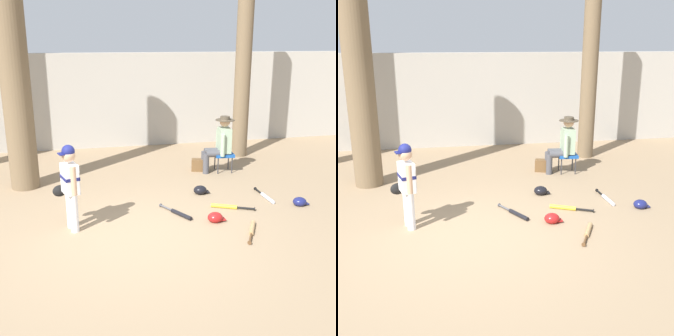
% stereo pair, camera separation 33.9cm
% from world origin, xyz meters
% --- Properties ---
extents(ground_plane, '(60.00, 60.00, 0.00)m').
position_xyz_m(ground_plane, '(0.00, 0.00, 0.00)').
color(ground_plane, '#937A5B').
extents(concrete_back_wall, '(18.00, 0.36, 2.41)m').
position_xyz_m(concrete_back_wall, '(0.00, 5.54, 1.21)').
color(concrete_back_wall, '#ADA89E').
rests_on(concrete_back_wall, ground).
extents(tree_near_player, '(0.77, 0.77, 5.33)m').
position_xyz_m(tree_near_player, '(-1.77, 2.59, 2.29)').
color(tree_near_player, brown).
rests_on(tree_near_player, ground).
extents(tree_behind_spectator, '(0.55, 0.55, 4.69)m').
position_xyz_m(tree_behind_spectator, '(3.12, 3.86, 2.06)').
color(tree_behind_spectator, brown).
rests_on(tree_behind_spectator, ground).
extents(young_ballplayer, '(0.43, 0.57, 1.31)m').
position_xyz_m(young_ballplayer, '(-0.91, 0.46, 0.74)').
color(young_ballplayer, white).
rests_on(young_ballplayer, ground).
extents(folding_stool, '(0.44, 0.44, 0.41)m').
position_xyz_m(folding_stool, '(2.29, 2.69, 0.36)').
color(folding_stool, '#194C9E').
rests_on(folding_stool, ground).
extents(seated_spectator, '(0.67, 0.54, 1.20)m').
position_xyz_m(seated_spectator, '(2.19, 2.70, 0.64)').
color(seated_spectator, '#47474C').
rests_on(seated_spectator, ground).
extents(handbag_beside_stool, '(0.38, 0.28, 0.26)m').
position_xyz_m(handbag_beside_stool, '(1.80, 2.84, 0.13)').
color(handbag_beside_stool, brown).
rests_on(handbag_beside_stool, ground).
extents(bat_yellow_trainer, '(0.69, 0.38, 0.07)m').
position_xyz_m(bat_yellow_trainer, '(1.65, 0.70, 0.03)').
color(bat_yellow_trainer, yellow).
rests_on(bat_yellow_trainer, ground).
extents(bat_wood_tan, '(0.39, 0.66, 0.07)m').
position_xyz_m(bat_wood_tan, '(1.69, -0.23, 0.03)').
color(bat_wood_tan, tan).
rests_on(bat_wood_tan, ground).
extents(bat_black_composite, '(0.41, 0.70, 0.07)m').
position_xyz_m(bat_black_composite, '(0.77, 0.60, 0.03)').
color(bat_black_composite, black).
rests_on(bat_black_composite, ground).
extents(bat_aluminum_silver, '(0.08, 0.73, 0.07)m').
position_xyz_m(bat_aluminum_silver, '(2.48, 0.98, 0.03)').
color(bat_aluminum_silver, '#B7BCC6').
rests_on(bat_aluminum_silver, ground).
extents(batting_helmet_black, '(0.29, 0.22, 0.17)m').
position_xyz_m(batting_helmet_black, '(1.40, 1.48, 0.07)').
color(batting_helmet_black, black).
rests_on(batting_helmet_black, ground).
extents(batting_helmet_red, '(0.28, 0.22, 0.16)m').
position_xyz_m(batting_helmet_red, '(1.27, 0.24, 0.07)').
color(batting_helmet_red, '#A81919').
rests_on(batting_helmet_red, ground).
extents(batting_helmet_navy, '(0.27, 0.21, 0.16)m').
position_xyz_m(batting_helmet_navy, '(2.90, 0.55, 0.07)').
color(batting_helmet_navy, navy).
rests_on(batting_helmet_navy, ground).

